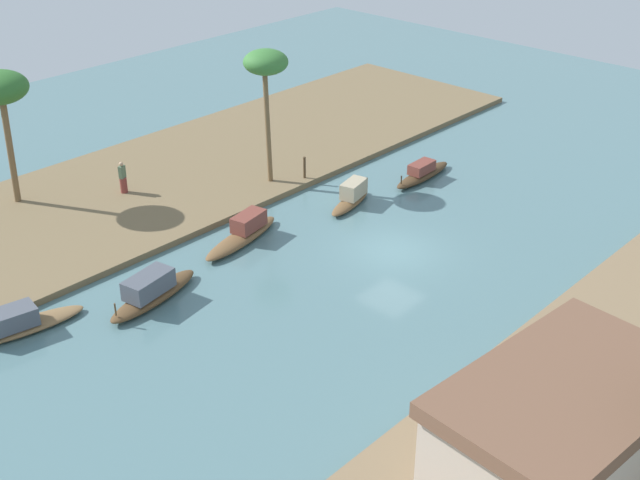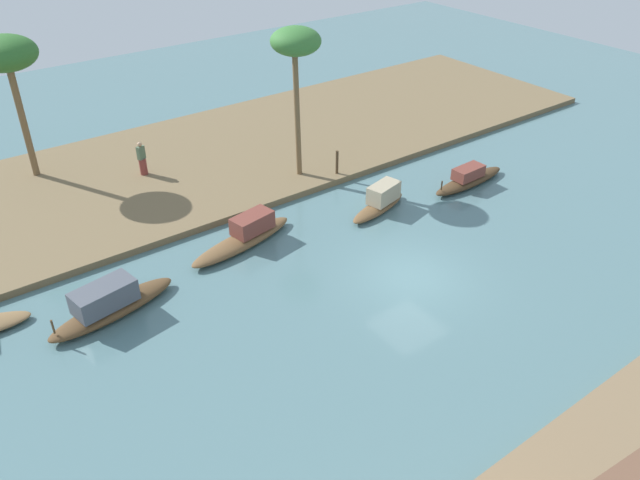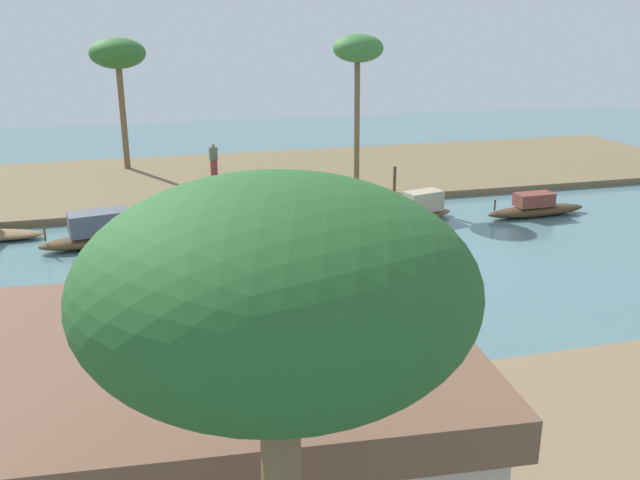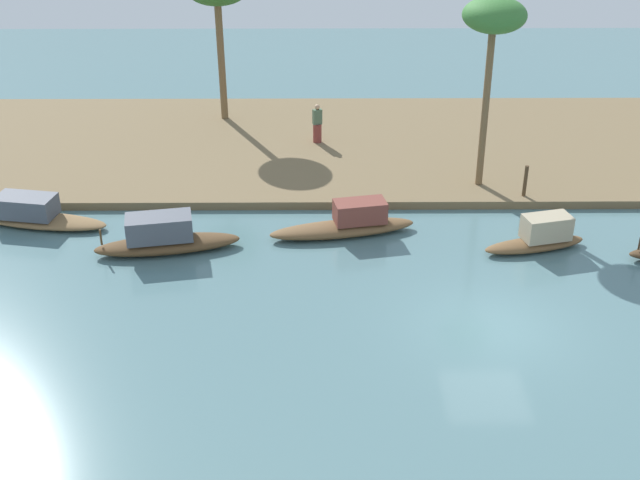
{
  "view_description": "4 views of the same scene",
  "coord_description": "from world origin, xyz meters",
  "px_view_note": "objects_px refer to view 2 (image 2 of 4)",
  "views": [
    {
      "loc": [
        26.48,
        20.16,
        18.4
      ],
      "look_at": [
        2.04,
        -2.67,
        0.42
      ],
      "focal_mm": 46.56,
      "sensor_mm": 36.0,
      "label": 1
    },
    {
      "loc": [
        14.24,
        13.47,
        14.06
      ],
      "look_at": [
        1.99,
        -3.24,
        0.76
      ],
      "focal_mm": 34.9,
      "sensor_mm": 36.0,
      "label": 2
    },
    {
      "loc": [
        8.65,
        20.71,
        8.13
      ],
      "look_at": [
        2.73,
        -1.32,
        0.62
      ],
      "focal_mm": 38.45,
      "sensor_mm": 36.0,
      "label": 3
    },
    {
      "loc": [
        5.1,
        19.67,
        13.33
      ],
      "look_at": [
        4.94,
        -3.09,
        1.2
      ],
      "focal_mm": 46.38,
      "sensor_mm": 36.0,
      "label": 4
    }
  ],
  "objects_px": {
    "sampan_upstream_small": "(245,236)",
    "palm_tree_left_far": "(5,56)",
    "sampan_foreground": "(469,179)",
    "sampan_near_left_bank": "(381,201)",
    "mooring_post": "(337,162)",
    "person_on_near_bank": "(142,161)",
    "palm_tree_left_near": "(296,46)",
    "sampan_downstream_large": "(110,304)"
  },
  "relations": [
    {
      "from": "sampan_upstream_small",
      "to": "palm_tree_left_far",
      "type": "distance_m",
      "value": 13.41
    },
    {
      "from": "sampan_foreground",
      "to": "sampan_near_left_bank",
      "type": "bearing_deg",
      "value": -10.51
    },
    {
      "from": "sampan_upstream_small",
      "to": "palm_tree_left_far",
      "type": "bearing_deg",
      "value": -75.15
    },
    {
      "from": "palm_tree_left_far",
      "to": "sampan_near_left_bank",
      "type": "bearing_deg",
      "value": 134.13
    },
    {
      "from": "mooring_post",
      "to": "person_on_near_bank",
      "type": "bearing_deg",
      "value": -35.76
    },
    {
      "from": "palm_tree_left_near",
      "to": "mooring_post",
      "type": "bearing_deg",
      "value": 142.02
    },
    {
      "from": "sampan_downstream_large",
      "to": "sampan_upstream_small",
      "type": "relative_size",
      "value": 0.95
    },
    {
      "from": "sampan_near_left_bank",
      "to": "mooring_post",
      "type": "relative_size",
      "value": 3.06
    },
    {
      "from": "sampan_foreground",
      "to": "mooring_post",
      "type": "distance_m",
      "value": 6.42
    },
    {
      "from": "sampan_upstream_small",
      "to": "mooring_post",
      "type": "xyz_separation_m",
      "value": [
        -6.66,
        -2.48,
        0.49
      ]
    },
    {
      "from": "palm_tree_left_far",
      "to": "sampan_foreground",
      "type": "bearing_deg",
      "value": 142.63
    },
    {
      "from": "sampan_near_left_bank",
      "to": "palm_tree_left_far",
      "type": "relative_size",
      "value": 0.54
    },
    {
      "from": "mooring_post",
      "to": "palm_tree_left_near",
      "type": "height_order",
      "value": "palm_tree_left_near"
    },
    {
      "from": "sampan_foreground",
      "to": "sampan_upstream_small",
      "type": "xyz_separation_m",
      "value": [
        11.39,
        -1.83,
        0.06
      ]
    },
    {
      "from": "sampan_foreground",
      "to": "palm_tree_left_far",
      "type": "distance_m",
      "value": 21.78
    },
    {
      "from": "person_on_near_bank",
      "to": "palm_tree_left_far",
      "type": "distance_m",
      "value": 7.28
    },
    {
      "from": "sampan_near_left_bank",
      "to": "sampan_foreground",
      "type": "bearing_deg",
      "value": 158.22
    },
    {
      "from": "mooring_post",
      "to": "sampan_downstream_large",
      "type": "bearing_deg",
      "value": 15.97
    },
    {
      "from": "person_on_near_bank",
      "to": "sampan_near_left_bank",
      "type": "bearing_deg",
      "value": -72.76
    },
    {
      "from": "sampan_near_left_bank",
      "to": "palm_tree_left_near",
      "type": "height_order",
      "value": "palm_tree_left_near"
    },
    {
      "from": "sampan_foreground",
      "to": "sampan_upstream_small",
      "type": "bearing_deg",
      "value": -11.58
    },
    {
      "from": "sampan_downstream_large",
      "to": "person_on_near_bank",
      "type": "xyz_separation_m",
      "value": [
        -5.12,
        -9.19,
        0.51
      ]
    },
    {
      "from": "sampan_downstream_large",
      "to": "palm_tree_left_near",
      "type": "bearing_deg",
      "value": -167.21
    },
    {
      "from": "sampan_near_left_bank",
      "to": "person_on_near_bank",
      "type": "bearing_deg",
      "value": -64.68
    },
    {
      "from": "sampan_near_left_bank",
      "to": "palm_tree_left_near",
      "type": "bearing_deg",
      "value": -89.38
    },
    {
      "from": "sampan_downstream_large",
      "to": "sampan_near_left_bank",
      "type": "bearing_deg",
      "value": 169.94
    },
    {
      "from": "mooring_post",
      "to": "palm_tree_left_near",
      "type": "distance_m",
      "value": 5.91
    },
    {
      "from": "sampan_foreground",
      "to": "mooring_post",
      "type": "height_order",
      "value": "mooring_post"
    },
    {
      "from": "sampan_near_left_bank",
      "to": "person_on_near_bank",
      "type": "xyz_separation_m",
      "value": [
        7.4,
        -9.12,
        0.54
      ]
    },
    {
      "from": "sampan_downstream_large",
      "to": "sampan_upstream_small",
      "type": "bearing_deg",
      "value": -179.43
    },
    {
      "from": "palm_tree_left_near",
      "to": "sampan_foreground",
      "type": "bearing_deg",
      "value": 138.7
    },
    {
      "from": "sampan_foreground",
      "to": "sampan_downstream_large",
      "type": "bearing_deg",
      "value": -4.56
    },
    {
      "from": "sampan_upstream_small",
      "to": "mooring_post",
      "type": "relative_size",
      "value": 4.35
    },
    {
      "from": "palm_tree_left_near",
      "to": "palm_tree_left_far",
      "type": "xyz_separation_m",
      "value": [
        10.46,
        -7.27,
        -0.37
      ]
    },
    {
      "from": "mooring_post",
      "to": "palm_tree_left_near",
      "type": "xyz_separation_m",
      "value": [
        1.49,
        -1.17,
        5.6
      ]
    },
    {
      "from": "palm_tree_left_far",
      "to": "person_on_near_bank",
      "type": "bearing_deg",
      "value": 145.79
    },
    {
      "from": "sampan_foreground",
      "to": "mooring_post",
      "type": "bearing_deg",
      "value": -44.74
    },
    {
      "from": "palm_tree_left_far",
      "to": "palm_tree_left_near",
      "type": "bearing_deg",
      "value": 145.2
    },
    {
      "from": "sampan_near_left_bank",
      "to": "sampan_upstream_small",
      "type": "distance_m",
      "value": 6.48
    },
    {
      "from": "sampan_foreground",
      "to": "palm_tree_left_far",
      "type": "height_order",
      "value": "palm_tree_left_far"
    },
    {
      "from": "person_on_near_bank",
      "to": "sampan_foreground",
      "type": "bearing_deg",
      "value": -60.19
    },
    {
      "from": "sampan_near_left_bank",
      "to": "sampan_downstream_large",
      "type": "relative_size",
      "value": 0.74
    }
  ]
}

